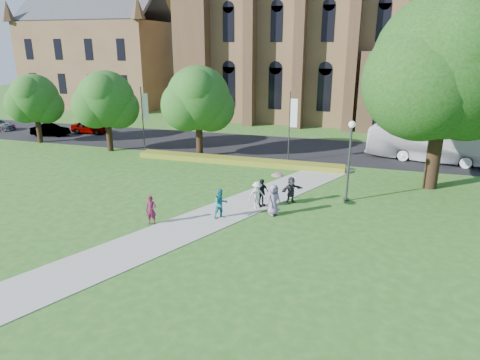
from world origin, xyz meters
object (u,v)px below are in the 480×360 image
(streetlamp, at_px, (350,152))
(large_tree, at_px, (446,66))
(car_1, at_px, (50,130))
(pedestrian_0, at_px, (151,210))
(car_0, at_px, (90,127))
(tour_coach, at_px, (432,144))

(streetlamp, distance_m, large_tree, 8.73)
(car_1, bearing_deg, pedestrian_0, -141.62)
(large_tree, relative_size, car_0, 3.15)
(streetlamp, distance_m, tour_coach, 13.89)
(streetlamp, bearing_deg, pedestrian_0, -145.17)
(large_tree, bearing_deg, tour_coach, 84.01)
(large_tree, xyz_separation_m, pedestrian_0, (-15.77, -11.64, -7.50))
(car_1, relative_size, pedestrian_0, 2.44)
(large_tree, relative_size, car_1, 3.28)
(large_tree, xyz_separation_m, tour_coach, (0.81, 7.75, -6.85))
(streetlamp, relative_size, large_tree, 0.40)
(tour_coach, xyz_separation_m, pedestrian_0, (-16.58, -19.39, -0.65))
(large_tree, bearing_deg, streetlamp, -140.71)
(tour_coach, relative_size, car_1, 2.67)
(streetlamp, relative_size, pedestrian_0, 3.18)
(car_1, bearing_deg, car_0, -65.21)
(large_tree, bearing_deg, car_1, 169.61)
(car_0, bearing_deg, streetlamp, -117.48)
(large_tree, distance_m, car_0, 36.96)
(tour_coach, relative_size, car_0, 2.56)
(streetlamp, height_order, large_tree, large_tree)
(large_tree, distance_m, tour_coach, 10.37)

